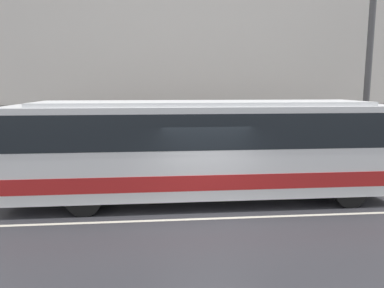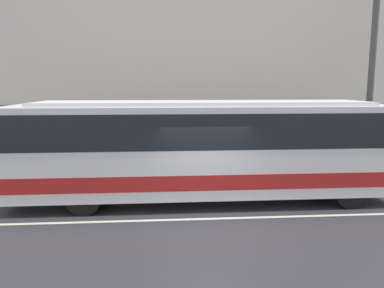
% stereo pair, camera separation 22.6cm
% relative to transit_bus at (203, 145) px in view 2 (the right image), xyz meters
% --- Properties ---
extents(ground_plane, '(60.00, 60.00, 0.00)m').
position_rel_transit_bus_xyz_m(ground_plane, '(-0.07, -1.72, -1.78)').
color(ground_plane, '#333338').
extents(sidewalk, '(60.00, 2.86, 0.13)m').
position_rel_transit_bus_xyz_m(sidewalk, '(-0.07, 3.71, -1.71)').
color(sidewalk, '#A09E99').
rests_on(sidewalk, ground_plane).
extents(building_facade, '(60.00, 0.35, 13.95)m').
position_rel_transit_bus_xyz_m(building_facade, '(-0.07, 5.28, 4.98)').
color(building_facade, silver).
rests_on(building_facade, ground_plane).
extents(lane_stripe, '(54.00, 0.14, 0.01)m').
position_rel_transit_bus_xyz_m(lane_stripe, '(-0.07, -1.72, -1.78)').
color(lane_stripe, beige).
rests_on(lane_stripe, ground_plane).
extents(transit_bus, '(11.84, 2.59, 3.16)m').
position_rel_transit_bus_xyz_m(transit_bus, '(0.00, 0.00, 0.00)').
color(transit_bus, white).
rests_on(transit_bus, ground_plane).
extents(utility_pole_near, '(0.25, 0.25, 7.41)m').
position_rel_transit_bus_xyz_m(utility_pole_near, '(7.03, 2.99, 2.06)').
color(utility_pole_near, '#4C4C4F').
rests_on(utility_pole_near, sidewalk).
extents(pedestrian_waiting, '(0.36, 0.36, 1.61)m').
position_rel_transit_bus_xyz_m(pedestrian_waiting, '(-0.31, 2.83, -0.90)').
color(pedestrian_waiting, '#333338').
rests_on(pedestrian_waiting, sidewalk).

